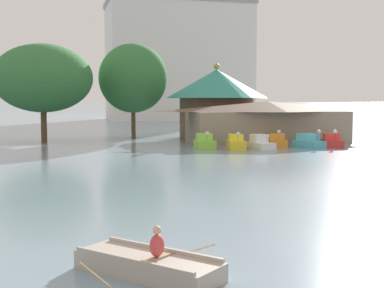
% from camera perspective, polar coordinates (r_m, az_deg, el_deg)
% --- Properties ---
extents(rowboat_with_rower, '(3.62, 3.81, 1.47)m').
position_cam_1_polar(rowboat_with_rower, '(13.78, -4.67, -12.64)').
color(rowboat_with_rower, '#ADA393').
rests_on(rowboat_with_rower, ground).
extents(pedal_boat_lime, '(1.77, 2.67, 1.61)m').
position_cam_1_polar(pedal_boat_lime, '(48.13, 1.36, 0.15)').
color(pedal_boat_lime, '#8CCC3F').
rests_on(pedal_boat_lime, ground).
extents(pedal_boat_yellow, '(1.92, 2.99, 1.59)m').
position_cam_1_polar(pedal_boat_yellow, '(47.61, 4.70, 0.08)').
color(pedal_boat_yellow, yellow).
rests_on(pedal_boat_yellow, ground).
extents(pedal_boat_white, '(1.95, 2.96, 1.36)m').
position_cam_1_polar(pedal_boat_white, '(48.15, 7.28, 0.08)').
color(pedal_boat_white, white).
rests_on(pedal_boat_white, ground).
extents(pedal_boat_orange, '(2.09, 2.54, 1.62)m').
position_cam_1_polar(pedal_boat_orange, '(50.93, 9.01, 0.30)').
color(pedal_boat_orange, orange).
rests_on(pedal_boat_orange, ground).
extents(pedal_boat_cyan, '(2.45, 3.23, 1.71)m').
position_cam_1_polar(pedal_boat_cyan, '(50.30, 12.29, 0.21)').
color(pedal_boat_cyan, '#4CB7CC').
rests_on(pedal_boat_cyan, ground).
extents(pedal_boat_red, '(2.39, 3.15, 1.69)m').
position_cam_1_polar(pedal_boat_red, '(51.40, 14.67, 0.25)').
color(pedal_boat_red, red).
rests_on(pedal_boat_red, ground).
extents(boathouse, '(17.28, 6.78, 4.23)m').
position_cam_1_polar(boathouse, '(55.45, 8.06, 2.43)').
color(boathouse, gray).
rests_on(boathouse, ground).
extents(green_roof_pavilion, '(11.71, 11.71, 8.56)m').
position_cam_1_polar(green_roof_pavilion, '(62.10, 2.61, 4.88)').
color(green_roof_pavilion, brown).
rests_on(green_roof_pavilion, ground).
extents(shoreline_tree_tall_left, '(10.12, 10.12, 10.09)m').
position_cam_1_polar(shoreline_tree_tall_left, '(57.18, -15.57, 6.76)').
color(shoreline_tree_tall_left, brown).
rests_on(shoreline_tree_tall_left, ground).
extents(shoreline_tree_mid, '(7.72, 7.72, 10.71)m').
position_cam_1_polar(shoreline_tree_mid, '(61.21, -6.29, 6.97)').
color(shoreline_tree_mid, brown).
rests_on(shoreline_tree_mid, ground).
extents(background_building_block, '(31.14, 16.78, 25.74)m').
position_cam_1_polar(background_building_block, '(119.83, -1.49, 8.79)').
color(background_building_block, silver).
rests_on(background_building_block, ground).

